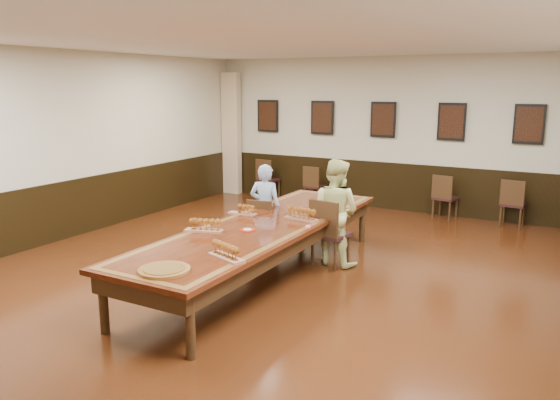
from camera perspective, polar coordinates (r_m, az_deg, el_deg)
The scene contains 23 objects.
floor at distance 7.65m, azimuth -1.84°, elevation -8.10°, with size 8.00×10.00×0.02m, color black.
ceiling at distance 7.21m, azimuth -2.02°, elevation 16.69°, with size 8.00×10.00×0.02m, color white.
wall_back at distance 11.81m, azimuth 10.78°, elevation 6.82°, with size 8.00×0.02×3.20m, color beige.
wall_left at distance 9.93m, azimuth -22.27°, elevation 5.20°, with size 0.02×10.00×3.20m, color beige.
chair_man at distance 8.61m, azimuth -1.75°, elevation -2.68°, with size 0.41×0.45×0.88m, color black, non-canonical shape.
chair_woman at distance 8.01m, azimuth 5.33°, elevation -3.37°, with size 0.47×0.51×1.00m, color black, non-canonical shape.
spare_chair_a at distance 12.80m, azimuth -1.21°, elevation 2.27°, with size 0.43×0.47×0.92m, color black, non-canonical shape.
spare_chair_b at distance 12.19m, azimuth 3.67°, elevation 1.59°, with size 0.40×0.44×0.86m, color black, non-canonical shape.
spare_chair_c at distance 11.31m, azimuth 16.91°, elevation 0.36°, with size 0.41×0.45×0.88m, color black, non-canonical shape.
spare_chair_d at distance 11.12m, azimuth 23.19°, elevation -0.25°, with size 0.42×0.46×0.90m, color black, non-canonical shape.
person_man at distance 8.63m, azimuth -1.54°, elevation -0.85°, with size 0.51×0.34×1.40m, color #4B7BBC.
person_woman at distance 8.03m, azimuth 5.76°, elevation -1.26°, with size 0.78×0.61×1.57m, color #DADE8B.
pink_phone at distance 7.31m, azimuth 2.95°, elevation -2.78°, with size 0.07×0.13×0.01m, color #F25082.
curtain at distance 13.32m, azimuth -5.10°, elevation 6.89°, with size 0.45×0.18×2.90m, color tan.
wainscoting at distance 7.49m, azimuth -1.87°, elevation -4.44°, with size 8.00×10.00×1.00m.
conference_table at distance 7.46m, azimuth -1.87°, elevation -3.62°, with size 1.40×5.00×0.76m.
posters at distance 11.72m, azimuth 10.73°, elevation 8.25°, with size 6.14×0.04×0.74m.
flight_a at distance 7.98m, azimuth -3.84°, elevation -1.03°, with size 0.43×0.15×0.16m.
flight_b at distance 7.66m, azimuth 2.27°, elevation -1.48°, with size 0.51×0.21×0.19m.
flight_c at distance 7.10m, azimuth -7.96°, elevation -2.66°, with size 0.52×0.28×0.18m.
flight_d at distance 5.98m, azimuth -5.67°, elevation -5.38°, with size 0.52×0.31×0.19m.
red_plate_grp at distance 7.12m, azimuth -3.42°, elevation -3.16°, with size 0.19×0.19×0.03m.
carved_platter at distance 5.71m, azimuth -12.01°, elevation -7.17°, with size 0.54×0.54×0.04m.
Camera 1 is at (3.71, -6.16, 2.61)m, focal length 35.00 mm.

